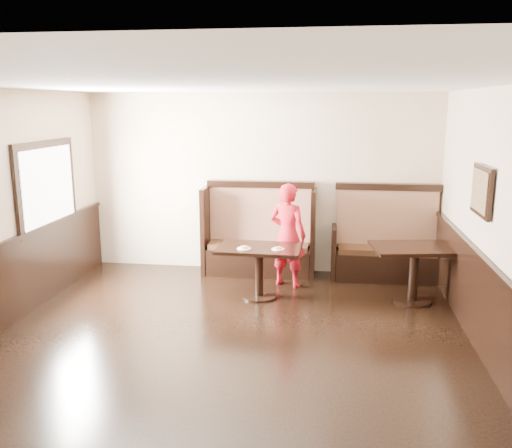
% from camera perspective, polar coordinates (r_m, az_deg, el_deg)
% --- Properties ---
extents(ground, '(7.00, 7.00, 0.00)m').
position_cam_1_polar(ground, '(5.64, -4.14, -15.18)').
color(ground, black).
rests_on(ground, ground).
extents(room_shell, '(7.00, 7.00, 7.00)m').
position_cam_1_polar(room_shell, '(5.69, -6.63, -7.63)').
color(room_shell, beige).
rests_on(room_shell, ground).
extents(booth_main, '(1.75, 0.72, 1.45)m').
position_cam_1_polar(booth_main, '(8.51, 0.35, -1.73)').
color(booth_main, black).
rests_on(booth_main, ground).
extents(booth_neighbor, '(1.65, 0.72, 1.45)m').
position_cam_1_polar(booth_neighbor, '(8.50, 13.50, -2.43)').
color(booth_neighbor, black).
rests_on(booth_neighbor, ground).
extents(table_main, '(1.15, 0.75, 0.72)m').
position_cam_1_polar(table_main, '(7.42, 0.34, -3.68)').
color(table_main, black).
rests_on(table_main, ground).
extents(table_neighbor, '(1.21, 0.90, 0.77)m').
position_cam_1_polar(table_neighbor, '(7.55, 16.32, -3.71)').
color(table_neighbor, black).
rests_on(table_neighbor, ground).
extents(child, '(0.64, 0.53, 1.52)m').
position_cam_1_polar(child, '(7.86, 3.36, -1.18)').
color(child, red).
rests_on(child, ground).
extents(pizza_plate_left, '(0.19, 0.19, 0.04)m').
position_cam_1_polar(pizza_plate_left, '(7.28, -1.26, -2.53)').
color(pizza_plate_left, white).
rests_on(pizza_plate_left, table_main).
extents(pizza_plate_right, '(0.17, 0.17, 0.03)m').
position_cam_1_polar(pizza_plate_right, '(7.25, 2.32, -2.60)').
color(pizza_plate_right, white).
rests_on(pizza_plate_right, table_main).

